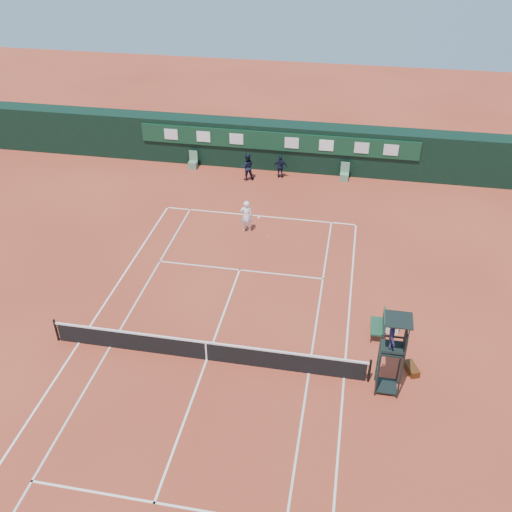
{
  "coord_description": "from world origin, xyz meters",
  "views": [
    {
      "loc": [
        5.02,
        -16.11,
        16.14
      ],
      "look_at": [
        0.9,
        6.0,
        1.2
      ],
      "focal_mm": 40.0,
      "sensor_mm": 36.0,
      "label": 1
    }
  ],
  "objects_px": {
    "tennis_net": "(206,350)",
    "player_bench": "(380,324)",
    "cooler": "(392,324)",
    "player": "(246,216)",
    "umpire_chair": "(394,340)"
  },
  "relations": [
    {
      "from": "player_bench",
      "to": "player",
      "type": "distance_m",
      "value": 10.26
    },
    {
      "from": "cooler",
      "to": "tennis_net",
      "type": "bearing_deg",
      "value": -156.15
    },
    {
      "from": "player_bench",
      "to": "player",
      "type": "bearing_deg",
      "value": 134.4
    },
    {
      "from": "umpire_chair",
      "to": "player_bench",
      "type": "xyz_separation_m",
      "value": [
        -0.27,
        3.06,
        -1.86
      ]
    },
    {
      "from": "umpire_chair",
      "to": "player",
      "type": "xyz_separation_m",
      "value": [
        -7.44,
        10.38,
        -1.53
      ]
    },
    {
      "from": "tennis_net",
      "to": "player_bench",
      "type": "bearing_deg",
      "value": 22.36
    },
    {
      "from": "player_bench",
      "to": "umpire_chair",
      "type": "bearing_deg",
      "value": -85.02
    },
    {
      "from": "tennis_net",
      "to": "player_bench",
      "type": "relative_size",
      "value": 10.75
    },
    {
      "from": "player",
      "to": "cooler",
      "type": "bearing_deg",
      "value": 131.89
    },
    {
      "from": "tennis_net",
      "to": "player",
      "type": "relative_size",
      "value": 6.95
    },
    {
      "from": "tennis_net",
      "to": "player_bench",
      "type": "distance_m",
      "value": 7.33
    },
    {
      "from": "tennis_net",
      "to": "cooler",
      "type": "height_order",
      "value": "tennis_net"
    },
    {
      "from": "player_bench",
      "to": "cooler",
      "type": "distance_m",
      "value": 0.75
    },
    {
      "from": "player_bench",
      "to": "player",
      "type": "xyz_separation_m",
      "value": [
        -7.17,
        7.32,
        0.33
      ]
    },
    {
      "from": "player",
      "to": "player_bench",
      "type": "bearing_deg",
      "value": 128.04
    }
  ]
}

